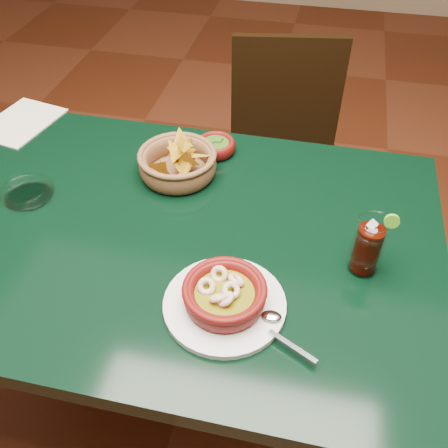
% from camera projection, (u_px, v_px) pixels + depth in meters
% --- Properties ---
extents(ground, '(7.00, 7.00, 0.00)m').
position_uv_depth(ground, '(183.00, 396.00, 1.60)').
color(ground, '#471C0C').
rests_on(ground, ground).
extents(dining_table, '(1.20, 0.80, 0.75)m').
position_uv_depth(dining_table, '(167.00, 259.00, 1.16)').
color(dining_table, black).
rests_on(dining_table, ground).
extents(dining_chair, '(0.46, 0.46, 0.86)m').
position_uv_depth(dining_chair, '(283.00, 158.00, 1.75)').
color(dining_chair, black).
rests_on(dining_chair, ground).
extents(shrimp_plate, '(0.29, 0.23, 0.07)m').
position_uv_depth(shrimp_plate, '(225.00, 297.00, 0.92)').
color(shrimp_plate, silver).
rests_on(shrimp_plate, dining_table).
extents(chip_basket, '(0.22, 0.22, 0.13)m').
position_uv_depth(chip_basket, '(178.00, 163.00, 1.20)').
color(chip_basket, brown).
rests_on(chip_basket, dining_table).
extents(guacamole_ramekin, '(0.12, 0.12, 0.04)m').
position_uv_depth(guacamole_ramekin, '(216.00, 146.00, 1.28)').
color(guacamole_ramekin, '#510A08').
rests_on(guacamole_ramekin, dining_table).
extents(cola_drink, '(0.13, 0.13, 0.15)m').
position_uv_depth(cola_drink, '(368.00, 246.00, 0.96)').
color(cola_drink, white).
rests_on(cola_drink, dining_table).
extents(glass_ashtray, '(0.13, 0.13, 0.03)m').
position_uv_depth(glass_ashtray, '(27.00, 192.00, 1.16)').
color(glass_ashtray, white).
rests_on(glass_ashtray, dining_table).
extents(paper_menu, '(0.20, 0.25, 0.00)m').
position_uv_depth(paper_menu, '(21.00, 122.00, 1.40)').
color(paper_menu, beige).
rests_on(paper_menu, dining_table).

